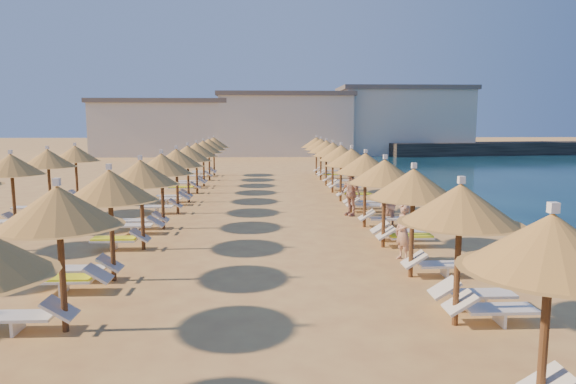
{
  "coord_description": "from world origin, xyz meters",
  "views": [
    {
      "loc": [
        0.12,
        -15.53,
        4.01
      ],
      "look_at": [
        0.94,
        4.0,
        1.3
      ],
      "focal_mm": 32.0,
      "sensor_mm": 36.0,
      "label": 1
    }
  ],
  "objects_px": {
    "jetty": "(508,148)",
    "beachgoer_c": "(351,193)",
    "beachgoer_a": "(403,232)",
    "beachgoer_b": "(389,205)",
    "parasol_row_west": "(170,162)",
    "parasol_row_east": "(358,161)"
  },
  "relations": [
    {
      "from": "jetty",
      "to": "beachgoer_c",
      "type": "distance_m",
      "value": 46.42
    },
    {
      "from": "beachgoer_a",
      "to": "beachgoer_b",
      "type": "relative_size",
      "value": 1.0
    },
    {
      "from": "beachgoer_a",
      "to": "parasol_row_west",
      "type": "bearing_deg",
      "value": -150.41
    },
    {
      "from": "beachgoer_c",
      "to": "parasol_row_east",
      "type": "bearing_deg",
      "value": -21.08
    },
    {
      "from": "parasol_row_east",
      "to": "beachgoer_c",
      "type": "height_order",
      "value": "parasol_row_east"
    },
    {
      "from": "beachgoer_c",
      "to": "jetty",
      "type": "bearing_deg",
      "value": 115.62
    },
    {
      "from": "beachgoer_a",
      "to": "beachgoer_b",
      "type": "bearing_deg",
      "value": 149.68
    },
    {
      "from": "parasol_row_east",
      "to": "beachgoer_a",
      "type": "height_order",
      "value": "parasol_row_east"
    },
    {
      "from": "beachgoer_b",
      "to": "beachgoer_c",
      "type": "height_order",
      "value": "beachgoer_c"
    },
    {
      "from": "parasol_row_west",
      "to": "beachgoer_c",
      "type": "xyz_separation_m",
      "value": [
        7.45,
        0.82,
        -1.43
      ]
    },
    {
      "from": "jetty",
      "to": "parasol_row_west",
      "type": "height_order",
      "value": "parasol_row_west"
    },
    {
      "from": "beachgoer_a",
      "to": "beachgoer_c",
      "type": "relative_size",
      "value": 0.87
    },
    {
      "from": "parasol_row_west",
      "to": "beachgoer_a",
      "type": "relative_size",
      "value": 22.35
    },
    {
      "from": "parasol_row_east",
      "to": "beachgoer_a",
      "type": "distance_m",
      "value": 6.48
    },
    {
      "from": "parasol_row_west",
      "to": "beachgoer_b",
      "type": "bearing_deg",
      "value": -9.66
    },
    {
      "from": "jetty",
      "to": "beachgoer_c",
      "type": "xyz_separation_m",
      "value": [
        -25.4,
        -38.85,
        0.2
      ]
    },
    {
      "from": "beachgoer_b",
      "to": "beachgoer_c",
      "type": "xyz_separation_m",
      "value": [
        -1.11,
        2.28,
        0.12
      ]
    },
    {
      "from": "jetty",
      "to": "parasol_row_east",
      "type": "bearing_deg",
      "value": -130.68
    },
    {
      "from": "parasol_row_east",
      "to": "jetty",
      "type": "bearing_deg",
      "value": 57.52
    },
    {
      "from": "beachgoer_b",
      "to": "beachgoer_c",
      "type": "distance_m",
      "value": 2.54
    },
    {
      "from": "parasol_row_east",
      "to": "beachgoer_b",
      "type": "bearing_deg",
      "value": -56.49
    },
    {
      "from": "parasol_row_west",
      "to": "beachgoer_c",
      "type": "distance_m",
      "value": 7.63
    }
  ]
}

